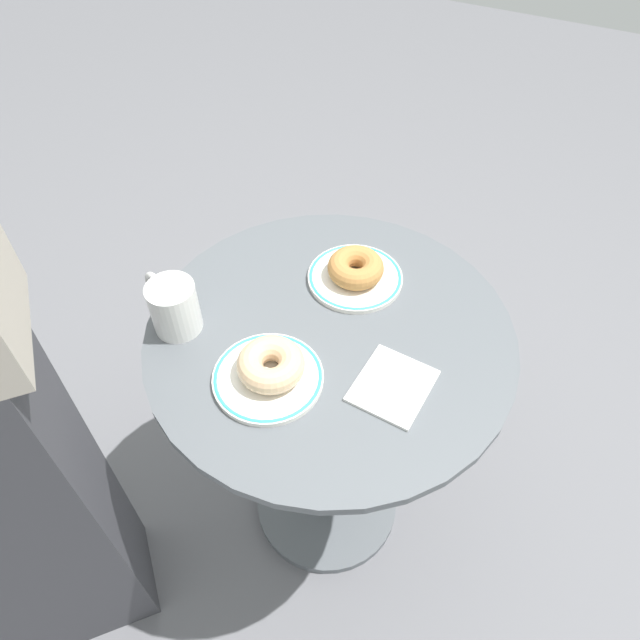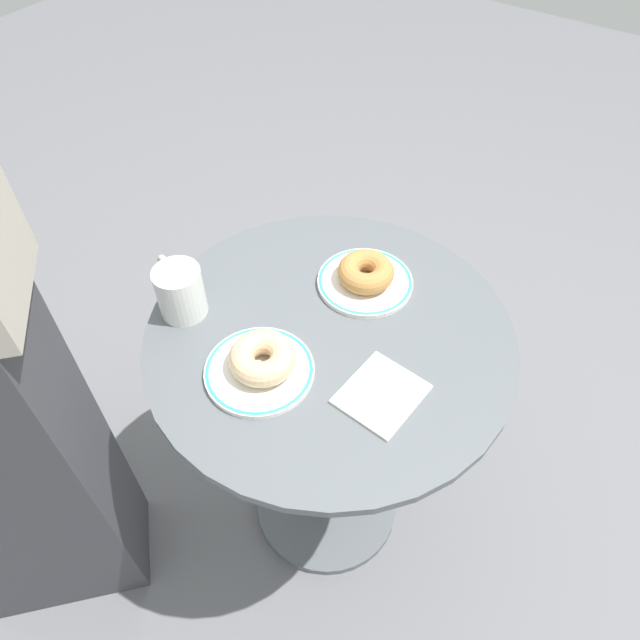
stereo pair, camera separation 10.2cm
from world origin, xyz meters
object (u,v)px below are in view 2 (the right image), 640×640
at_px(cafe_table, 328,407).
at_px(paper_napkin, 381,394).
at_px(plate_right, 365,282).
at_px(donut_old_fashioned, 366,272).
at_px(coffee_mug, 179,290).
at_px(donut_glazed, 263,358).
at_px(plate_left, 259,370).

xyz_separation_m(cafe_table, paper_napkin, (-0.06, -0.14, 0.24)).
height_order(cafe_table, plate_right, plate_right).
height_order(cafe_table, paper_napkin, paper_napkin).
xyz_separation_m(donut_old_fashioned, paper_napkin, (-0.20, -0.16, -0.03)).
bearing_deg(plate_right, coffee_mug, 135.48).
bearing_deg(paper_napkin, cafe_table, 66.37).
xyz_separation_m(cafe_table, donut_glazed, (-0.13, 0.05, 0.27)).
bearing_deg(donut_old_fashioned, cafe_table, -174.71).
distance_m(donut_old_fashioned, paper_napkin, 0.26).
distance_m(donut_glazed, paper_napkin, 0.20).
distance_m(donut_old_fashioned, coffee_mug, 0.34).
bearing_deg(coffee_mug, donut_glazed, -97.29).
bearing_deg(donut_glazed, cafe_table, -19.08).
xyz_separation_m(donut_glazed, paper_napkin, (0.07, -0.19, -0.03)).
relative_size(donut_old_fashioned, paper_napkin, 0.82).
bearing_deg(paper_napkin, plate_left, 111.88).
xyz_separation_m(donut_glazed, coffee_mug, (0.03, 0.21, 0.02)).
distance_m(plate_left, paper_napkin, 0.21).
distance_m(plate_left, donut_old_fashioned, 0.28).
distance_m(donut_glazed, donut_old_fashioned, 0.27).
height_order(cafe_table, plate_left, plate_left).
relative_size(plate_left, plate_right, 1.01).
bearing_deg(plate_left, paper_napkin, -68.12).
relative_size(plate_right, paper_napkin, 1.40).
height_order(plate_left, paper_napkin, plate_left).
relative_size(plate_right, donut_old_fashioned, 1.70).
relative_size(paper_napkin, coffee_mug, 1.05).
distance_m(cafe_table, donut_glazed, 0.31).
relative_size(donut_glazed, donut_old_fashioned, 1.05).
relative_size(plate_left, donut_old_fashioned, 1.73).
bearing_deg(paper_napkin, plate_right, 37.68).
relative_size(donut_glazed, coffee_mug, 0.90).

